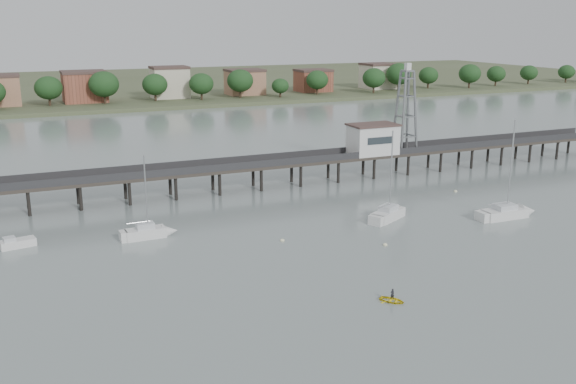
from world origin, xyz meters
name	(u,v)px	position (x,y,z in m)	size (l,w,h in m)	color
ground_plane	(485,369)	(0.00, 0.00, 0.00)	(500.00, 500.00, 0.00)	slate
pier	(237,168)	(0.00, 60.00, 3.79)	(150.00, 5.00, 5.50)	#2D2823
pier_building	(373,139)	(25.00, 60.00, 6.67)	(8.40, 5.40, 5.30)	silver
lattice_tower	(406,111)	(31.50, 60.00, 11.10)	(3.20, 3.20, 15.50)	slate
sailboat_c	(392,213)	(15.05, 37.45, 0.64)	(7.95, 5.79, 12.97)	silver
sailboat_b	(153,232)	(-17.33, 42.12, 0.65)	(6.69, 2.20, 11.10)	silver
sailboat_d	(512,213)	(30.59, 31.04, 0.64)	(8.84, 2.70, 14.48)	silver
white_tender	(17,243)	(-33.20, 44.88, 0.49)	(4.31, 2.44, 1.58)	silver
yellow_dinghy	(392,302)	(0.05, 13.62, 0.00)	(1.79, 0.52, 2.51)	yellow
dinghy_occupant	(392,302)	(0.05, 13.62, 0.00)	(0.40, 1.10, 0.26)	black
mooring_buoys	(372,231)	(9.29, 33.14, 0.08)	(83.10, 25.73, 0.39)	#F9F8C1
far_shore	(96,86)	(0.36, 239.58, 0.95)	(500.00, 170.00, 10.40)	#475133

